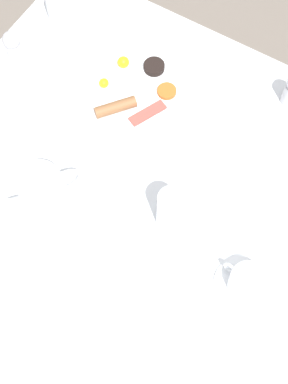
{
  "coord_description": "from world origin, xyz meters",
  "views": [
    {
      "loc": [
        -0.44,
        -0.27,
        1.91
      ],
      "look_at": [
        0.0,
        0.0,
        0.78
      ],
      "focal_mm": 50.0,
      "sensor_mm": 36.0,
      "label": 1
    }
  ],
  "objects": [
    {
      "name": "table",
      "position": [
        0.0,
        0.0,
        0.69
      ],
      "size": [
        1.05,
        1.15,
        0.76
      ],
      "color": "silver",
      "rests_on": "ground_plane"
    },
    {
      "name": "wine_glass_spare",
      "position": [
        0.34,
        0.47,
        0.81
      ],
      "size": [
        0.06,
        0.06,
        0.11
      ],
      "color": "white",
      "rests_on": "table"
    },
    {
      "name": "salt_grinder",
      "position": [
        0.17,
        0.5,
        0.81
      ],
      "size": [
        0.05,
        0.05,
        0.1
      ],
      "color": "#BCBCC1",
      "rests_on": "table"
    },
    {
      "name": "breakfast_plate",
      "position": [
        0.24,
        0.17,
        0.77
      ],
      "size": [
        0.31,
        0.31,
        0.04
      ],
      "color": "white",
      "rests_on": "table"
    },
    {
      "name": "teacup_with_saucer_right",
      "position": [
        -0.07,
        -0.3,
        0.78
      ],
      "size": [
        0.14,
        0.14,
        0.06
      ],
      "color": "white",
      "rests_on": "table"
    },
    {
      "name": "napkin_folded",
      "position": [
        0.1,
        -0.22,
        0.76
      ],
      "size": [
        0.16,
        0.17,
        0.01
      ],
      "rotation": [
        0.0,
        0.0,
        3.96
      ],
      "color": "white",
      "rests_on": "table"
    },
    {
      "name": "teapot_near",
      "position": [
        -0.13,
        0.19,
        0.81
      ],
      "size": [
        0.17,
        0.12,
        0.13
      ],
      "rotation": [
        0.0,
        0.0,
        2.56
      ],
      "color": "white",
      "rests_on": "table"
    },
    {
      "name": "ground_plane",
      "position": [
        0.0,
        0.0,
        0.0
      ],
      "size": [
        8.0,
        8.0,
        0.0
      ],
      "primitive_type": "plane",
      "color": "#70665B"
    },
    {
      "name": "water_glass_tall",
      "position": [
        -0.02,
        -0.08,
        0.82
      ],
      "size": [
        0.06,
        0.06,
        0.13
      ],
      "color": "white",
      "rests_on": "table"
    }
  ]
}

